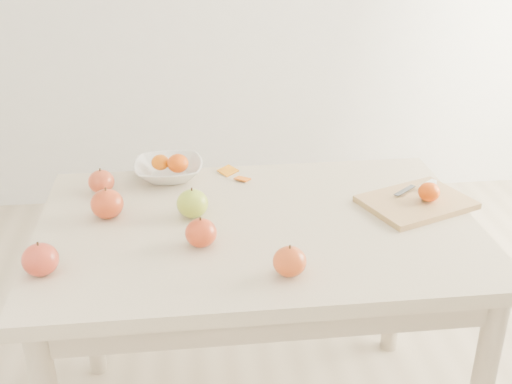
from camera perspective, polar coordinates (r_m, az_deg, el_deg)
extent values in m
cube|color=beige|center=(1.77, 0.19, -3.33)|extent=(1.20, 0.80, 0.04)
cylinder|color=#BCAA8E|center=(2.27, -14.71, -8.18)|extent=(0.06, 0.06, 0.71)
cylinder|color=#BCAA8E|center=(2.36, 12.40, -6.55)|extent=(0.06, 0.06, 0.71)
cube|color=tan|center=(1.91, 14.06, -0.89)|extent=(0.35, 0.31, 0.02)
ellipsoid|color=#D25307|center=(1.89, 15.13, 0.01)|extent=(0.06, 0.06, 0.05)
imported|color=silver|center=(2.04, -7.77, 1.96)|extent=(0.21, 0.21, 0.05)
ellipsoid|color=#E86208|center=(2.04, -8.51, 2.63)|extent=(0.06, 0.06, 0.05)
ellipsoid|color=#D54107|center=(2.01, -6.96, 2.55)|extent=(0.07, 0.07, 0.06)
cube|color=orange|center=(2.07, -2.50, 1.79)|extent=(0.07, 0.07, 0.01)
cube|color=orange|center=(2.01, -1.22, 1.12)|extent=(0.06, 0.05, 0.01)
cube|color=white|center=(1.98, 15.02, 0.57)|extent=(0.07, 0.06, 0.01)
cube|color=#3B3D43|center=(1.93, 13.08, 0.13)|extent=(0.08, 0.07, 0.00)
ellipsoid|color=#6D9F24|center=(1.78, -5.67, -1.02)|extent=(0.09, 0.09, 0.08)
ellipsoid|color=#920A02|center=(1.64, -4.91, -3.64)|extent=(0.08, 0.08, 0.07)
ellipsoid|color=maroon|center=(1.60, -18.63, -5.71)|extent=(0.09, 0.09, 0.08)
ellipsoid|color=maroon|center=(1.52, 3.00, -6.19)|extent=(0.08, 0.08, 0.07)
ellipsoid|color=maroon|center=(1.97, -13.59, 0.90)|extent=(0.08, 0.08, 0.07)
ellipsoid|color=maroon|center=(1.82, -13.10, -1.03)|extent=(0.09, 0.09, 0.08)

